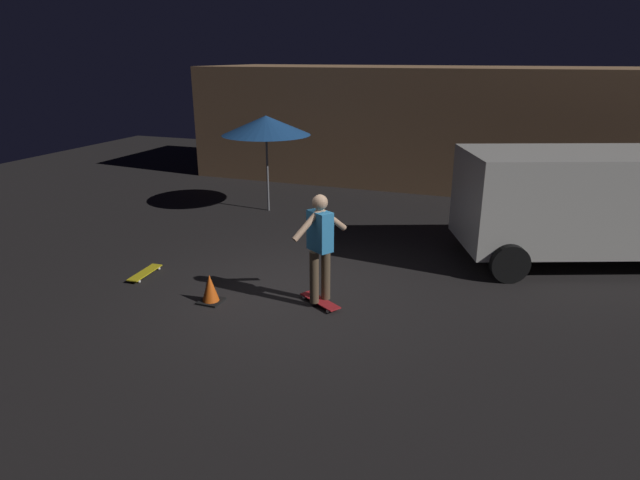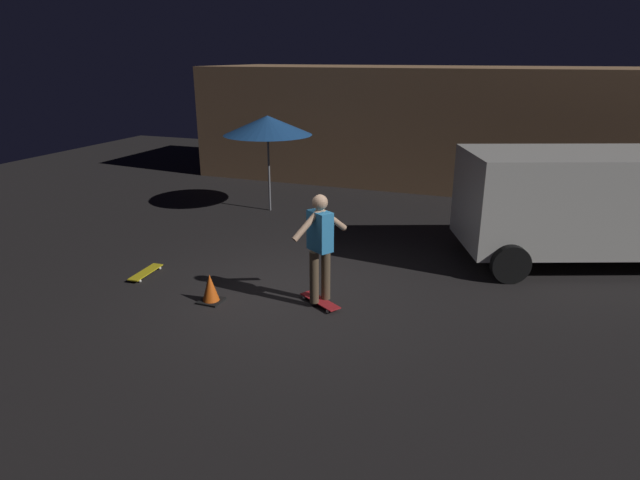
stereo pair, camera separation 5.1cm
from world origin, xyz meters
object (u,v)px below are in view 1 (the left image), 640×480
at_px(skateboard_ridden, 320,301).
at_px(traffic_cone, 210,290).
at_px(skateboard_spare, 145,273).
at_px(parked_van, 592,200).
at_px(skater, 320,241).
at_px(patio_umbrella, 266,125).

bearing_deg(skateboard_ridden, traffic_cone, -162.52).
bearing_deg(skateboard_spare, traffic_cone, -17.73).
relative_size(parked_van, traffic_cone, 10.82).
relative_size(skateboard_spare, skater, 0.47).
xyz_separation_m(patio_umbrella, skateboard_spare, (-0.23, -4.52, -2.02)).
distance_m(parked_van, patio_umbrella, 7.11).
bearing_deg(skateboard_ridden, skateboard_spare, 179.82).
relative_size(patio_umbrella, traffic_cone, 5.00).
relative_size(patio_umbrella, skater, 1.38).
height_order(skater, traffic_cone, skater).
relative_size(parked_van, patio_umbrella, 2.16).
height_order(skateboard_ridden, traffic_cone, traffic_cone).
height_order(parked_van, skateboard_ridden, parked_van).
xyz_separation_m(patio_umbrella, skater, (3.02, -4.53, -1.04)).
distance_m(patio_umbrella, skater, 5.54).
height_order(parked_van, skateboard_spare, parked_van).
bearing_deg(skater, skateboard_ridden, 90.00).
xyz_separation_m(skateboard_ridden, traffic_cone, (-1.62, -0.51, 0.16)).
bearing_deg(parked_van, patio_umbrella, 171.59).
bearing_deg(patio_umbrella, skateboard_ridden, -56.28).
relative_size(patio_umbrella, skateboard_spare, 2.90).
distance_m(skateboard_ridden, skateboard_spare, 3.25).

